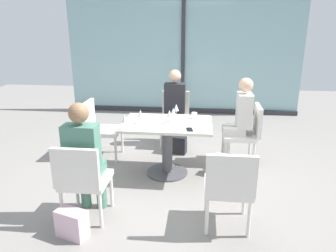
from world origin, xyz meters
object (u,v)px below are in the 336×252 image
chair_front_right (229,185)px  wine_glass_2 (140,114)px  person_front_left (85,155)px  wine_glass_0 (169,114)px  wine_glass_3 (125,119)px  coffee_cup (194,116)px  handbag_0 (225,165)px  handbag_2 (72,224)px  person_far_right (239,117)px  person_near_window (174,105)px  chair_far_right (246,131)px  chair_near_window (175,115)px  cell_phone_on_table (190,129)px  wine_glass_4 (176,108)px  wine_glass_1 (173,112)px  handbag_1 (177,145)px  chair_front_left (82,178)px  chair_far_left (99,126)px  dining_table_main (167,137)px

chair_front_right → wine_glass_2: wine_glass_2 is taller
person_front_left → wine_glass_0: (0.76, 1.04, 0.16)m
wine_glass_3 → coffee_cup: wine_glass_3 is taller
handbag_0 → handbag_2: (-1.55, -1.50, 0.00)m
person_far_right → person_near_window: bearing=147.8°
chair_far_right → chair_near_window: 1.31m
chair_far_right → person_near_window: 1.27m
cell_phone_on_table → handbag_0: (0.48, 0.29, -0.59)m
cell_phone_on_table → wine_glass_3: bearing=172.8°
person_near_window → wine_glass_3: 1.51m
person_far_right → wine_glass_4: 0.92m
chair_near_window → wine_glass_1: (0.07, -1.15, 0.37)m
chair_front_right → person_far_right: bearing=81.3°
person_far_right → handbag_0: person_far_right is taller
wine_glass_2 → handbag_1: bearing=63.3°
chair_front_right → wine_glass_1: wine_glass_1 is taller
chair_near_window → wine_glass_3: 1.64m
person_front_left → wine_glass_0: person_front_left is taller
wine_glass_4 → handbag_0: size_ratio=0.62×
chair_near_window → handbag_2: size_ratio=2.90×
wine_glass_0 → wine_glass_3: same height
chair_front_left → chair_near_window: bearing=73.1°
chair_far_left → person_far_right: person_far_right is taller
handbag_0 → chair_far_right: bearing=77.9°
wine_glass_3 → coffee_cup: 1.00m
wine_glass_1 → wine_glass_3: bearing=-146.3°
chair_near_window → wine_glass_3: bearing=-107.8°
coffee_cup → handbag_2: (-1.11, -1.68, -0.64)m
chair_far_left → person_front_left: (0.36, -1.56, 0.20)m
chair_far_left → handbag_0: 1.96m
chair_front_right → coffee_cup: (-0.38, 1.41, 0.28)m
chair_front_left → wine_glass_0: 1.43m
chair_far_right → wine_glass_3: (-1.58, -0.80, 0.37)m
wine_glass_4 → handbag_1: bearing=93.0°
dining_table_main → handbag_0: bearing=1.7°
chair_front_left → handbag_1: size_ratio=2.90×
chair_far_left → handbag_1: size_ratio=2.90×
chair_far_left → wine_glass_4: bearing=-9.5°
chair_far_right → chair_front_left: same height
chair_front_left → wine_glass_3: bearing=74.7°
person_near_window → wine_glass_3: (-0.49, -1.42, 0.16)m
dining_table_main → person_front_left: size_ratio=0.93×
chair_front_right → chair_near_window: bearing=106.9°
wine_glass_2 → handbag_2: wine_glass_2 is taller
chair_far_right → person_far_right: (-0.11, 0.00, 0.20)m
chair_front_right → wine_glass_4: size_ratio=4.70×
chair_front_left → person_near_window: 2.41m
chair_near_window → coffee_cup: bearing=-70.7°
chair_front_left → cell_phone_on_table: chair_front_left is taller
chair_far_right → wine_glass_1: bearing=-157.5°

